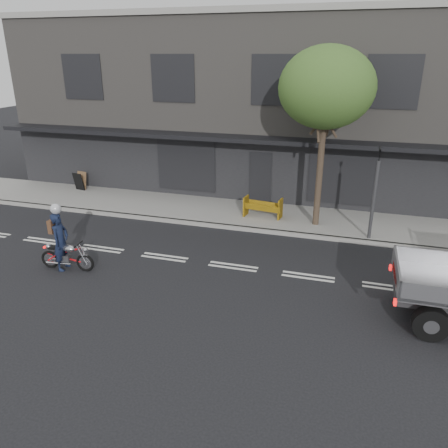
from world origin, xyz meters
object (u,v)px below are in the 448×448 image
at_px(street_tree, 326,88).
at_px(traffic_light_pole, 374,199).
at_px(rider, 61,242).
at_px(motorcycle, 67,255).
at_px(construction_barrier, 262,209).
at_px(sandwich_board, 78,182).

height_order(street_tree, traffic_light_pole, street_tree).
distance_m(traffic_light_pole, rider, 10.63).
relative_size(motorcycle, rider, 0.97).
distance_m(motorcycle, rider, 0.48).
height_order(street_tree, construction_barrier, street_tree).
distance_m(rider, construction_barrier, 7.81).
relative_size(construction_barrier, sandwich_board, 1.77).
distance_m(traffic_light_pole, sandwich_board, 13.77).
bearing_deg(motorcycle, sandwich_board, 116.62).
bearing_deg(sandwich_board, rider, -48.67).
bearing_deg(street_tree, construction_barrier, -179.35).
xyz_separation_m(traffic_light_pole, sandwich_board, (-13.56, 2.14, -1.07)).
relative_size(street_tree, traffic_light_pole, 1.93).
height_order(rider, construction_barrier, rider).
height_order(motorcycle, rider, rider).
relative_size(motorcycle, sandwich_board, 2.09).
xyz_separation_m(motorcycle, rider, (-0.15, -0.00, 0.45)).
relative_size(street_tree, sandwich_board, 7.77).
relative_size(traffic_light_pole, rider, 1.87).
relative_size(traffic_light_pole, sandwich_board, 4.03).
distance_m(motorcycle, sandwich_board, 8.39).
distance_m(construction_barrier, sandwich_board, 9.49).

